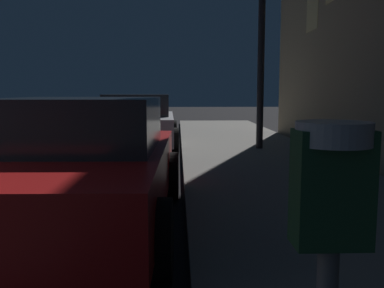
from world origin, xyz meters
The scene contains 3 objects.
parking_meter centered at (4.30, -0.77, 1.12)m, with size 0.19×0.19×1.27m.
car_red centered at (2.85, 2.77, 0.70)m, with size 2.14×4.15×1.43m.
car_silver centered at (2.85, 9.33, 0.71)m, with size 2.16×4.15×1.43m.
Camera 1 is at (3.91, -1.81, 1.50)m, focal length 39.53 mm.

